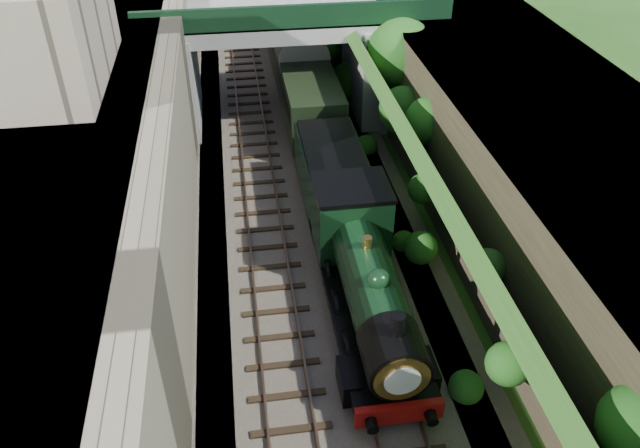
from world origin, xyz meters
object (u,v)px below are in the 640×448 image
at_px(road_bridge, 299,47).
at_px(tender, 332,179).
at_px(tree, 402,56).
at_px(locomotive, 366,281).

relative_size(road_bridge, tender, 2.67).
height_order(road_bridge, tree, road_bridge).
bearing_deg(tender, locomotive, -90.00).
relative_size(road_bridge, tree, 2.42).
distance_m(tree, locomotive, 14.94).
height_order(road_bridge, tender, road_bridge).
height_order(road_bridge, locomotive, road_bridge).
distance_m(road_bridge, locomotive, 17.59).
distance_m(road_bridge, tree, 6.13).
xyz_separation_m(road_bridge, tender, (0.26, -10.09, -2.46)).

